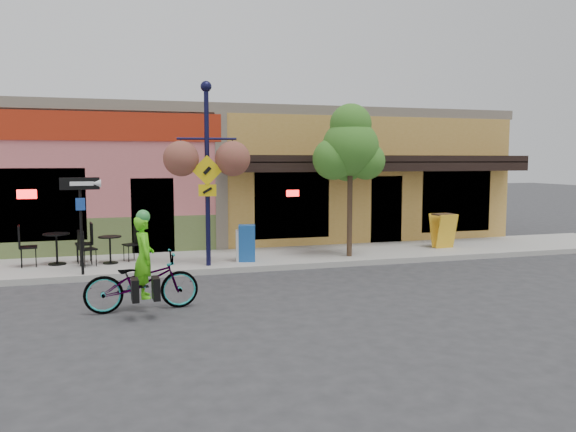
{
  "coord_description": "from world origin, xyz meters",
  "views": [
    {
      "loc": [
        -3.82,
        -13.1,
        2.82
      ],
      "look_at": [
        0.2,
        0.5,
        1.4
      ],
      "focal_mm": 35.0,
      "sensor_mm": 36.0,
      "label": 1
    }
  ],
  "objects_px": {
    "bicycle": "(142,282)",
    "lamp_post": "(207,174)",
    "one_way_sign": "(81,226)",
    "street_tree": "(350,180)",
    "newspaper_box_blue": "(247,243)",
    "building": "(229,175)",
    "cyclist_rider": "(144,270)",
    "newspaper_box_grey": "(243,246)"
  },
  "relations": [
    {
      "from": "bicycle",
      "to": "lamp_post",
      "type": "height_order",
      "value": "lamp_post"
    },
    {
      "from": "bicycle",
      "to": "one_way_sign",
      "type": "relative_size",
      "value": 0.92
    },
    {
      "from": "bicycle",
      "to": "street_tree",
      "type": "relative_size",
      "value": 0.49
    },
    {
      "from": "one_way_sign",
      "to": "street_tree",
      "type": "relative_size",
      "value": 0.53
    },
    {
      "from": "bicycle",
      "to": "lamp_post",
      "type": "bearing_deg",
      "value": -30.77
    },
    {
      "from": "lamp_post",
      "to": "one_way_sign",
      "type": "xyz_separation_m",
      "value": [
        -2.99,
        -0.3,
        -1.17
      ]
    },
    {
      "from": "bicycle",
      "to": "newspaper_box_blue",
      "type": "relative_size",
      "value": 2.18
    },
    {
      "from": "building",
      "to": "cyclist_rider",
      "type": "height_order",
      "value": "building"
    },
    {
      "from": "cyclist_rider",
      "to": "newspaper_box_blue",
      "type": "bearing_deg",
      "value": -40.16
    },
    {
      "from": "building",
      "to": "cyclist_rider",
      "type": "xyz_separation_m",
      "value": [
        -3.47,
        -9.93,
        -1.48
      ]
    },
    {
      "from": "cyclist_rider",
      "to": "building",
      "type": "bearing_deg",
      "value": -22.69
    },
    {
      "from": "building",
      "to": "newspaper_box_grey",
      "type": "height_order",
      "value": "building"
    },
    {
      "from": "building",
      "to": "street_tree",
      "type": "xyz_separation_m",
      "value": [
        2.2,
        -6.27,
        0.03
      ]
    },
    {
      "from": "lamp_post",
      "to": "one_way_sign",
      "type": "relative_size",
      "value": 2.03
    },
    {
      "from": "cyclist_rider",
      "to": "lamp_post",
      "type": "relative_size",
      "value": 0.33
    },
    {
      "from": "newspaper_box_blue",
      "to": "street_tree",
      "type": "height_order",
      "value": "street_tree"
    },
    {
      "from": "one_way_sign",
      "to": "newspaper_box_blue",
      "type": "height_order",
      "value": "one_way_sign"
    },
    {
      "from": "street_tree",
      "to": "bicycle",
      "type": "bearing_deg",
      "value": -147.4
    },
    {
      "from": "one_way_sign",
      "to": "building",
      "type": "bearing_deg",
      "value": 50.96
    },
    {
      "from": "newspaper_box_grey",
      "to": "cyclist_rider",
      "type": "bearing_deg",
      "value": -116.75
    },
    {
      "from": "cyclist_rider",
      "to": "newspaper_box_blue",
      "type": "height_order",
      "value": "cyclist_rider"
    },
    {
      "from": "cyclist_rider",
      "to": "one_way_sign",
      "type": "height_order",
      "value": "one_way_sign"
    },
    {
      "from": "bicycle",
      "to": "newspaper_box_grey",
      "type": "relative_size",
      "value": 2.55
    },
    {
      "from": "bicycle",
      "to": "lamp_post",
      "type": "distance_m",
      "value": 4.25
    },
    {
      "from": "cyclist_rider",
      "to": "one_way_sign",
      "type": "distance_m",
      "value": 3.38
    },
    {
      "from": "one_way_sign",
      "to": "newspaper_box_grey",
      "type": "xyz_separation_m",
      "value": [
        3.97,
        0.65,
        -0.72
      ]
    },
    {
      "from": "cyclist_rider",
      "to": "one_way_sign",
      "type": "xyz_separation_m",
      "value": [
        -1.3,
        3.08,
        0.51
      ]
    },
    {
      "from": "building",
      "to": "bicycle",
      "type": "relative_size",
      "value": 8.69
    },
    {
      "from": "bicycle",
      "to": "street_tree",
      "type": "distance_m",
      "value": 7.0
    },
    {
      "from": "building",
      "to": "one_way_sign",
      "type": "height_order",
      "value": "building"
    },
    {
      "from": "one_way_sign",
      "to": "street_tree",
      "type": "height_order",
      "value": "street_tree"
    },
    {
      "from": "bicycle",
      "to": "street_tree",
      "type": "bearing_deg",
      "value": -60.84
    },
    {
      "from": "newspaper_box_grey",
      "to": "one_way_sign",
      "type": "bearing_deg",
      "value": -161.83
    },
    {
      "from": "cyclist_rider",
      "to": "lamp_post",
      "type": "height_order",
      "value": "lamp_post"
    },
    {
      "from": "one_way_sign",
      "to": "newspaper_box_blue",
      "type": "relative_size",
      "value": 2.37
    },
    {
      "from": "bicycle",
      "to": "lamp_post",
      "type": "relative_size",
      "value": 0.45
    },
    {
      "from": "building",
      "to": "street_tree",
      "type": "bearing_deg",
      "value": -70.69
    },
    {
      "from": "newspaper_box_grey",
      "to": "street_tree",
      "type": "bearing_deg",
      "value": 7.52
    },
    {
      "from": "newspaper_box_blue",
      "to": "newspaper_box_grey",
      "type": "relative_size",
      "value": 1.17
    },
    {
      "from": "bicycle",
      "to": "newspaper_box_grey",
      "type": "bearing_deg",
      "value": -39.58
    },
    {
      "from": "bicycle",
      "to": "newspaper_box_grey",
      "type": "height_order",
      "value": "bicycle"
    },
    {
      "from": "newspaper_box_blue",
      "to": "lamp_post",
      "type": "bearing_deg",
      "value": -149.81
    }
  ]
}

